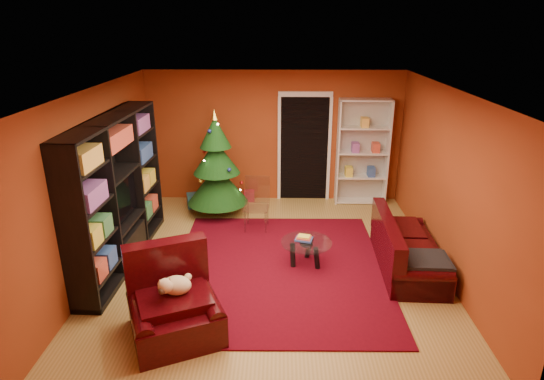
{
  "coord_description": "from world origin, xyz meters",
  "views": [
    {
      "loc": [
        0.12,
        -6.06,
        3.45
      ],
      "look_at": [
        0.0,
        0.4,
        1.05
      ],
      "focal_mm": 30.0,
      "sensor_mm": 36.0,
      "label": 1
    }
  ],
  "objects_px": {
    "gift_box_red": "(249,196)",
    "coffee_table": "(306,253)",
    "acrylic_chair": "(256,208)",
    "media_unit": "(117,193)",
    "white_bookshelf": "(362,153)",
    "sofa": "(409,244)",
    "rug": "(279,268)",
    "gift_box_teal": "(194,200)",
    "armchair": "(174,304)",
    "gift_box_green": "(224,203)",
    "dog": "(177,285)",
    "christmas_tree": "(217,165)"
  },
  "relations": [
    {
      "from": "christmas_tree",
      "to": "sofa",
      "type": "bearing_deg",
      "value": -32.79
    },
    {
      "from": "gift_box_teal",
      "to": "media_unit",
      "type": "bearing_deg",
      "value": -108.21
    },
    {
      "from": "sofa",
      "to": "armchair",
      "type": "bearing_deg",
      "value": 119.54
    },
    {
      "from": "gift_box_green",
      "to": "white_bookshelf",
      "type": "distance_m",
      "value": 2.88
    },
    {
      "from": "media_unit",
      "to": "gift_box_teal",
      "type": "xyz_separation_m",
      "value": [
        0.7,
        2.13,
        -0.97
      ]
    },
    {
      "from": "acrylic_chair",
      "to": "coffee_table",
      "type": "bearing_deg",
      "value": -52.69
    },
    {
      "from": "christmas_tree",
      "to": "acrylic_chair",
      "type": "bearing_deg",
      "value": -42.53
    },
    {
      "from": "media_unit",
      "to": "acrylic_chair",
      "type": "bearing_deg",
      "value": 30.62
    },
    {
      "from": "gift_box_red",
      "to": "white_bookshelf",
      "type": "height_order",
      "value": "white_bookshelf"
    },
    {
      "from": "media_unit",
      "to": "gift_box_green",
      "type": "distance_m",
      "value": 2.6
    },
    {
      "from": "gift_box_red",
      "to": "acrylic_chair",
      "type": "relative_size",
      "value": 0.25
    },
    {
      "from": "rug",
      "to": "coffee_table",
      "type": "distance_m",
      "value": 0.46
    },
    {
      "from": "gift_box_red",
      "to": "armchair",
      "type": "bearing_deg",
      "value": -97.66
    },
    {
      "from": "media_unit",
      "to": "coffee_table",
      "type": "bearing_deg",
      "value": -0.77
    },
    {
      "from": "dog",
      "to": "sofa",
      "type": "height_order",
      "value": "sofa"
    },
    {
      "from": "gift_box_teal",
      "to": "white_bookshelf",
      "type": "relative_size",
      "value": 0.12
    },
    {
      "from": "gift_box_red",
      "to": "coffee_table",
      "type": "height_order",
      "value": "coffee_table"
    },
    {
      "from": "media_unit",
      "to": "coffee_table",
      "type": "distance_m",
      "value": 2.94
    },
    {
      "from": "gift_box_green",
      "to": "acrylic_chair",
      "type": "xyz_separation_m",
      "value": [
        0.68,
        -0.93,
        0.29
      ]
    },
    {
      "from": "armchair",
      "to": "dog",
      "type": "bearing_deg",
      "value": 45.0
    },
    {
      "from": "media_unit",
      "to": "sofa",
      "type": "relative_size",
      "value": 1.58
    },
    {
      "from": "media_unit",
      "to": "armchair",
      "type": "distance_m",
      "value": 2.25
    },
    {
      "from": "gift_box_teal",
      "to": "armchair",
      "type": "xyz_separation_m",
      "value": [
        0.49,
        -3.91,
        0.28
      ]
    },
    {
      "from": "media_unit",
      "to": "white_bookshelf",
      "type": "xyz_separation_m",
      "value": [
        4.01,
        2.46,
        -0.06
      ]
    },
    {
      "from": "christmas_tree",
      "to": "coffee_table",
      "type": "distance_m",
      "value": 2.6
    },
    {
      "from": "white_bookshelf",
      "to": "sofa",
      "type": "distance_m",
      "value": 2.73
    },
    {
      "from": "rug",
      "to": "gift_box_green",
      "type": "distance_m",
      "value": 2.53
    },
    {
      "from": "rug",
      "to": "gift_box_red",
      "type": "relative_size",
      "value": 17.11
    },
    {
      "from": "rug",
      "to": "gift_box_teal",
      "type": "relative_size",
      "value": 13.47
    },
    {
      "from": "white_bookshelf",
      "to": "armchair",
      "type": "distance_m",
      "value": 5.13
    },
    {
      "from": "media_unit",
      "to": "dog",
      "type": "bearing_deg",
      "value": -52.73
    },
    {
      "from": "coffee_table",
      "to": "armchair",
      "type": "bearing_deg",
      "value": -134.03
    },
    {
      "from": "gift_box_red",
      "to": "white_bookshelf",
      "type": "distance_m",
      "value": 2.43
    },
    {
      "from": "media_unit",
      "to": "acrylic_chair",
      "type": "distance_m",
      "value": 2.37
    },
    {
      "from": "christmas_tree",
      "to": "gift_box_teal",
      "type": "xyz_separation_m",
      "value": [
        -0.52,
        0.34,
        -0.84
      ]
    },
    {
      "from": "armchair",
      "to": "acrylic_chair",
      "type": "height_order",
      "value": "acrylic_chair"
    },
    {
      "from": "media_unit",
      "to": "white_bookshelf",
      "type": "relative_size",
      "value": 1.34
    },
    {
      "from": "gift_box_teal",
      "to": "acrylic_chair",
      "type": "relative_size",
      "value": 0.32
    },
    {
      "from": "white_bookshelf",
      "to": "acrylic_chair",
      "type": "relative_size",
      "value": 2.53
    },
    {
      "from": "christmas_tree",
      "to": "sofa",
      "type": "distance_m",
      "value": 3.7
    },
    {
      "from": "coffee_table",
      "to": "sofa",
      "type": "bearing_deg",
      "value": -2.25
    },
    {
      "from": "gift_box_green",
      "to": "rug",
      "type": "bearing_deg",
      "value": -64.6
    },
    {
      "from": "white_bookshelf",
      "to": "coffee_table",
      "type": "height_order",
      "value": "white_bookshelf"
    },
    {
      "from": "media_unit",
      "to": "gift_box_green",
      "type": "bearing_deg",
      "value": 58.94
    },
    {
      "from": "acrylic_chair",
      "to": "gift_box_red",
      "type": "bearing_deg",
      "value": 102.88
    },
    {
      "from": "coffee_table",
      "to": "acrylic_chair",
      "type": "height_order",
      "value": "acrylic_chair"
    },
    {
      "from": "gift_box_green",
      "to": "armchair",
      "type": "distance_m",
      "value": 3.82
    },
    {
      "from": "christmas_tree",
      "to": "coffee_table",
      "type": "xyz_separation_m",
      "value": [
        1.57,
        -1.92,
        -0.78
      ]
    },
    {
      "from": "coffee_table",
      "to": "white_bookshelf",
      "type": "bearing_deg",
      "value": 64.75
    },
    {
      "from": "gift_box_teal",
      "to": "white_bookshelf",
      "type": "xyz_separation_m",
      "value": [
        3.31,
        0.33,
        0.91
      ]
    }
  ]
}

